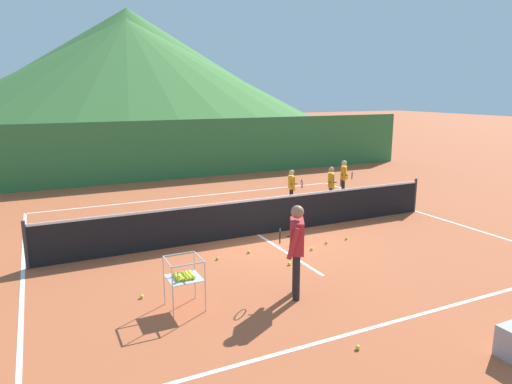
% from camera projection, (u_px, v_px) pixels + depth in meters
% --- Properties ---
extents(ground_plane, '(120.00, 120.00, 0.00)m').
position_uv_depth(ground_plane, '(258.00, 235.00, 11.95)').
color(ground_plane, '#B25633').
extents(line_baseline_near, '(11.01, 0.08, 0.01)m').
position_uv_depth(line_baseline_near, '(396.00, 321.00, 7.45)').
color(line_baseline_near, white).
rests_on(line_baseline_near, ground).
extents(line_baseline_far, '(11.01, 0.08, 0.01)m').
position_uv_depth(line_baseline_far, '(197.00, 196.00, 16.35)').
color(line_baseline_far, white).
rests_on(line_baseline_far, ground).
extents(line_sideline_west, '(0.08, 10.12, 0.01)m').
position_uv_depth(line_sideline_west, '(23.00, 269.00, 9.61)').
color(line_sideline_west, white).
rests_on(line_sideline_west, ground).
extents(line_sideline_east, '(0.08, 10.12, 0.01)m').
position_uv_depth(line_sideline_east, '(416.00, 211.00, 14.29)').
color(line_sideline_east, white).
rests_on(line_sideline_east, ground).
extents(line_service_center, '(0.08, 6.08, 0.01)m').
position_uv_depth(line_service_center, '(258.00, 235.00, 11.95)').
color(line_service_center, white).
rests_on(line_service_center, ground).
extents(tennis_net, '(10.89, 0.08, 1.05)m').
position_uv_depth(tennis_net, '(258.00, 216.00, 11.85)').
color(tennis_net, '#333338').
rests_on(tennis_net, ground).
extents(instructor, '(0.55, 0.85, 1.71)m').
position_uv_depth(instructor, '(296.00, 242.00, 8.16)').
color(instructor, black).
rests_on(instructor, ground).
extents(student_0, '(0.41, 0.67, 1.21)m').
position_uv_depth(student_0, '(292.00, 185.00, 14.70)').
color(student_0, black).
rests_on(student_0, ground).
extents(student_1, '(0.43, 0.71, 1.30)m').
position_uv_depth(student_1, '(331.00, 183.00, 14.76)').
color(student_1, navy).
rests_on(student_1, ground).
extents(student_2, '(0.48, 0.70, 1.32)m').
position_uv_depth(student_2, '(344.00, 176.00, 15.94)').
color(student_2, black).
rests_on(student_2, ground).
extents(ball_cart, '(0.58, 0.58, 0.90)m').
position_uv_depth(ball_cart, '(184.00, 276.00, 7.79)').
color(ball_cart, '#B7B7BC').
rests_on(ball_cart, ground).
extents(tennis_ball_1, '(0.07, 0.07, 0.07)m').
position_uv_depth(tennis_ball_1, '(218.00, 258.00, 10.17)').
color(tennis_ball_1, yellow).
rests_on(tennis_ball_1, ground).
extents(tennis_ball_3, '(0.07, 0.07, 0.07)m').
position_uv_depth(tennis_ball_3, '(326.00, 242.00, 11.24)').
color(tennis_ball_3, yellow).
rests_on(tennis_ball_3, ground).
extents(tennis_ball_4, '(0.07, 0.07, 0.07)m').
position_uv_depth(tennis_ball_4, '(289.00, 264.00, 9.85)').
color(tennis_ball_4, yellow).
rests_on(tennis_ball_4, ground).
extents(tennis_ball_5, '(0.07, 0.07, 0.07)m').
position_uv_depth(tennis_ball_5, '(346.00, 238.00, 11.55)').
color(tennis_ball_5, yellow).
rests_on(tennis_ball_5, ground).
extents(tennis_ball_6, '(0.07, 0.07, 0.07)m').
position_uv_depth(tennis_ball_6, '(358.00, 347.00, 6.63)').
color(tennis_ball_6, yellow).
rests_on(tennis_ball_6, ground).
extents(tennis_ball_7, '(0.07, 0.07, 0.07)m').
position_uv_depth(tennis_ball_7, '(249.00, 252.00, 10.58)').
color(tennis_ball_7, yellow).
rests_on(tennis_ball_7, ground).
extents(tennis_ball_8, '(0.07, 0.07, 0.07)m').
position_uv_depth(tennis_ball_8, '(312.00, 249.00, 10.78)').
color(tennis_ball_8, yellow).
rests_on(tennis_ball_8, ground).
extents(tennis_ball_9, '(0.07, 0.07, 0.07)m').
position_uv_depth(tennis_ball_9, '(142.00, 297.00, 8.27)').
color(tennis_ball_9, yellow).
rests_on(tennis_ball_9, ground).
extents(windscreen_fence, '(24.22, 0.08, 2.51)m').
position_uv_depth(windscreen_fence, '(169.00, 150.00, 19.19)').
color(windscreen_fence, '#33753D').
rests_on(windscreen_fence, ground).
extents(hill_0, '(56.13, 56.13, 17.12)m').
position_uv_depth(hill_0, '(129.00, 62.00, 76.86)').
color(hill_0, '#427A38').
rests_on(hill_0, ground).
extents(hill_1, '(55.88, 55.88, 14.43)m').
position_uv_depth(hill_1, '(128.00, 68.00, 70.51)').
color(hill_1, '#427A38').
rests_on(hill_1, ground).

